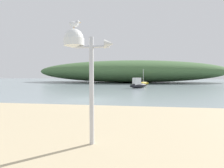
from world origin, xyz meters
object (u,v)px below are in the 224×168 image
at_px(seagull_on_radar, 74,24).
at_px(motorboat_near_shore, 138,84).
at_px(mast_structure, 79,49).
at_px(sailboat_far_left, 143,83).

height_order(seagull_on_radar, motorboat_near_shore, seagull_on_radar).
distance_m(mast_structure, motorboat_near_shore, 21.99).
xyz_separation_m(seagull_on_radar, sailboat_far_left, (2.48, 29.66, -3.09)).
relative_size(mast_structure, seagull_on_radar, 10.03).
bearing_deg(seagull_on_radar, mast_structure, -4.34).
bearing_deg(mast_structure, seagull_on_radar, 175.66).
bearing_deg(motorboat_near_shore, seagull_on_radar, -94.07).
relative_size(seagull_on_radar, sailboat_far_left, 0.10).
xyz_separation_m(mast_structure, sailboat_far_left, (2.35, 29.67, -2.43)).
distance_m(mast_structure, sailboat_far_left, 29.86).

